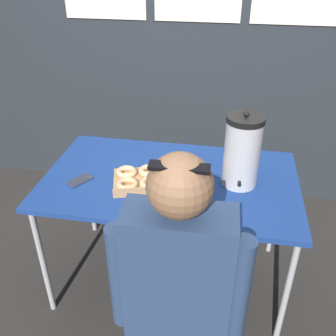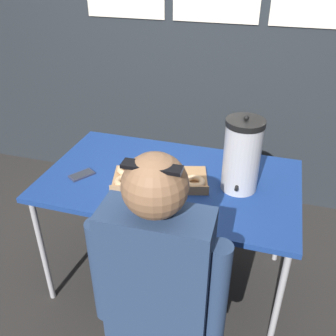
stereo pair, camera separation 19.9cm
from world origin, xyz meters
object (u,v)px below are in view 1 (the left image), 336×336
object	(u,v)px
person_seated	(178,299)
coffee_urn	(242,151)
cell_phone	(80,180)
donut_box	(158,179)

from	to	relation	value
person_seated	coffee_urn	bearing A→B (deg)	-109.13
coffee_urn	cell_phone	bearing A→B (deg)	-170.95
donut_box	person_seated	distance (m)	0.67
donut_box	cell_phone	xyz separation A→B (m)	(-0.41, -0.06, -0.02)
coffee_urn	cell_phone	world-z (taller)	coffee_urn
donut_box	cell_phone	distance (m)	0.42
coffee_urn	donut_box	bearing A→B (deg)	-170.74
coffee_urn	person_seated	xyz separation A→B (m)	(-0.22, -0.69, -0.33)
cell_phone	donut_box	bearing A→B (deg)	41.54
coffee_urn	person_seated	world-z (taller)	person_seated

